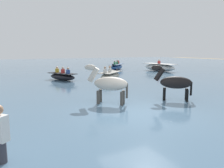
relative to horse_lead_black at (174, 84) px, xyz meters
The scene contains 9 objects.
ground_plane 2.97m from the horse_lead_black, 157.94° to the right, with size 120.00×120.00×0.00m, color #84755B.
water_surface 9.38m from the horse_lead_black, 105.71° to the left, with size 90.00×90.00×0.42m, color slate.
horse_lead_black is the anchor object (origin of this frame).
horse_trailing_pinto 3.03m from the horse_lead_black, 166.32° to the left, with size 1.67×1.50×2.08m.
boat_mid_channel 9.48m from the horse_lead_black, 108.10° to the left, with size 1.95×2.75×1.02m.
boat_distant_east 16.24m from the horse_lead_black, 71.60° to the left, with size 3.06×3.17×1.12m.
boat_mid_outer 14.38m from the horse_lead_black, 53.77° to the left, with size 2.17×4.22×1.29m.
boat_distant_west 7.50m from the horse_lead_black, 86.66° to the left, with size 2.81×2.61×1.09m.
person_wading_close 7.56m from the horse_lead_black, 158.52° to the right, with size 0.36×0.37×1.63m.
Camera 1 is at (-4.32, -6.38, 2.67)m, focal length 34.52 mm.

